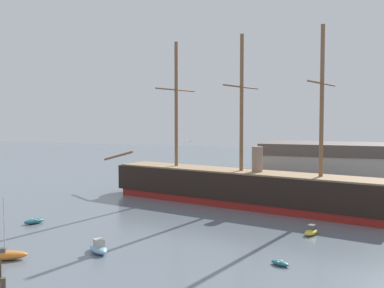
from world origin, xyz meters
TOP-DOWN VIEW (x-y plane):
  - tall_ship at (5.07, 50.52)m, footprint 57.58×18.54m
  - sailboat_foreground_left at (-9.66, 13.30)m, footprint 5.01×3.89m
  - motorboat_near_centre at (-2.00, 19.11)m, footprint 3.79×3.48m
  - dinghy_mid_left at (-17.77, 27.42)m, footprint 2.18×3.19m
  - dinghy_mid_right at (16.94, 22.06)m, footprint 2.18×1.64m
  - motorboat_alongside_stern at (18.28, 35.27)m, footprint 1.87×3.13m
  - seagull_in_flight at (7.11, 21.89)m, footprint 1.22×0.41m

SIDE VIEW (x-z plane):
  - dinghy_mid_right at x=16.94m, z-range 0.00..0.48m
  - dinghy_mid_left at x=-17.77m, z-range 0.00..0.70m
  - motorboat_alongside_stern at x=18.28m, z-range -0.18..1.05m
  - motorboat_near_centre at x=-2.00m, z-range -0.23..1.31m
  - sailboat_foreground_left at x=-9.66m, z-range -2.69..3.78m
  - tall_ship at x=5.07m, z-range -10.98..17.10m
  - seagull_in_flight at x=7.11m, z-range 11.95..12.08m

